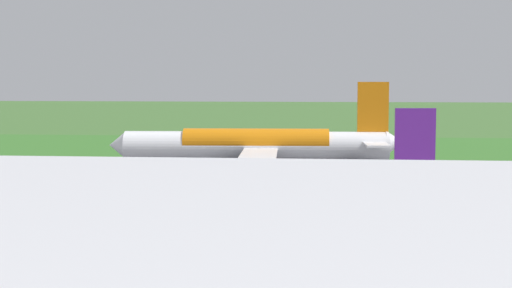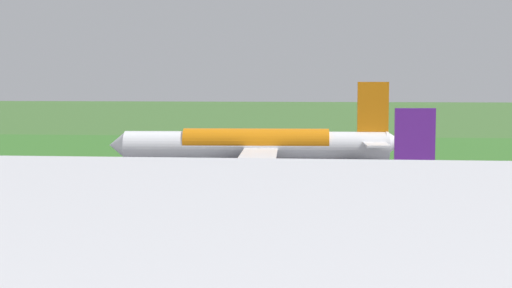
# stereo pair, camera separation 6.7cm
# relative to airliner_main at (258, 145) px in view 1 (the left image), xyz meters

# --- Properties ---
(ground_plane) EXTENTS (800.00, 800.00, 0.00)m
(ground_plane) POSITION_rel_airliner_main_xyz_m (-7.71, 0.02, -4.35)
(ground_plane) COLOR #3D662D
(runway_asphalt) EXTENTS (600.00, 29.24, 0.06)m
(runway_asphalt) POSITION_rel_airliner_main_xyz_m (-7.71, 0.02, -4.32)
(runway_asphalt) COLOR #47474C
(runway_asphalt) RESTS_ON ground
(apron_concrete) EXTENTS (440.00, 110.00, 0.05)m
(apron_concrete) POSITION_rel_airliner_main_xyz_m (-7.71, 53.12, -4.33)
(apron_concrete) COLOR gray
(apron_concrete) RESTS_ON ground
(grass_verge_foreground) EXTENTS (600.00, 80.00, 0.04)m
(grass_verge_foreground) POSITION_rel_airliner_main_xyz_m (-7.71, -36.67, -4.33)
(grass_verge_foreground) COLOR #346B27
(grass_verge_foreground) RESTS_ON ground
(airliner_main) EXTENTS (54.12, 44.26, 15.88)m
(airliner_main) POSITION_rel_airliner_main_xyz_m (0.00, 0.00, 0.00)
(airliner_main) COLOR white
(airliner_main) RESTS_ON ground
(airliner_parked_mid) EXTENTS (44.64, 36.57, 13.03)m
(airliner_parked_mid) POSITION_rel_airliner_main_xyz_m (-5.62, 50.75, -0.80)
(airliner_parked_mid) COLOR white
(airliner_parked_mid) RESTS_ON ground
(service_truck_baggage) EXTENTS (5.62, 5.76, 2.65)m
(service_truck_baggage) POSITION_rel_airliner_main_xyz_m (26.63, 30.02, -2.95)
(service_truck_baggage) COLOR gray
(service_truck_baggage) RESTS_ON ground
(no_stopping_sign) EXTENTS (0.60, 0.10, 2.79)m
(no_stopping_sign) POSITION_rel_airliner_main_xyz_m (12.75, -38.51, -2.71)
(no_stopping_sign) COLOR slate
(no_stopping_sign) RESTS_ON ground
(traffic_cone_orange) EXTENTS (0.40, 0.40, 0.55)m
(traffic_cone_orange) POSITION_rel_airliner_main_xyz_m (17.66, -34.56, -4.08)
(traffic_cone_orange) COLOR orange
(traffic_cone_orange) RESTS_ON ground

